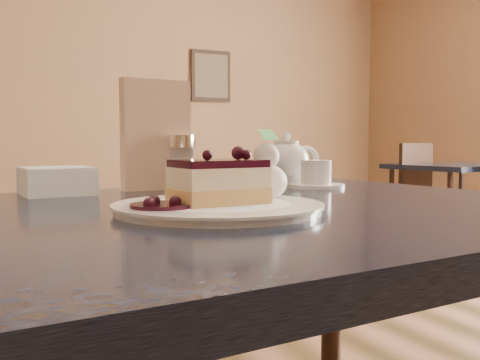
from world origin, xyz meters
name	(u,v)px	position (x,y,z in m)	size (l,w,h in m)	color
main_table	(202,262)	(-0.19, 0.28, 0.70)	(1.31, 0.93, 0.78)	#1E283F
dessert_plate	(218,208)	(-0.18, 0.23, 0.78)	(0.29, 0.29, 0.01)	white
cheesecake_slice	(218,182)	(-0.18, 0.23, 0.82)	(0.13, 0.10, 0.06)	#EAAF57
whipped_cream	(266,182)	(-0.10, 0.25, 0.82)	(0.06, 0.06, 0.06)	white
berry_sauce	(161,206)	(-0.27, 0.22, 0.79)	(0.08, 0.08, 0.01)	black
tea_set	(291,165)	(0.17, 0.62, 0.82)	(0.17, 0.25, 0.11)	white
menu_card	(156,135)	(-0.15, 0.62, 0.89)	(0.15, 0.03, 0.23)	beige
sugar_shaker	(180,161)	(-0.10, 0.62, 0.84)	(0.06, 0.06, 0.11)	white
napkin_stack	(57,181)	(-0.36, 0.60, 0.80)	(0.12, 0.12, 0.05)	white
bg_table_far_right	(455,244)	(2.92, 2.60, 0.07)	(1.01, 1.71, 1.14)	#1E283F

